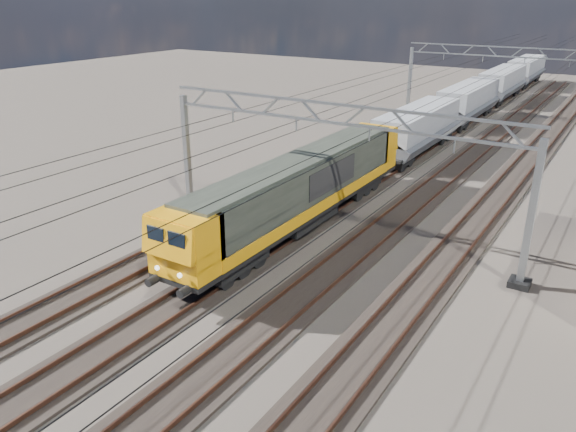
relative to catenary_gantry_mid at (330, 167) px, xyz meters
The scene contains 13 objects.
ground 5.59m from the catenary_gantry_mid, 90.00° to the right, with size 160.00×160.00×0.00m, color black.
track_outer_west 8.17m from the catenary_gantry_mid, 146.31° to the right, with size 2.60×140.00×0.30m.
track_loco 5.89m from the catenary_gantry_mid, 116.57° to the right, with size 2.60×140.00×0.30m.
track_inner_east 5.89m from the catenary_gantry_mid, 63.43° to the right, with size 2.60×140.00×0.30m.
track_outer_east 8.17m from the catenary_gantry_mid, 33.69° to the right, with size 2.60×140.00×0.30m.
catenary_gantry_mid is the anchor object (origin of this frame).
catenary_gantry_far 36.00m from the catenary_gantry_mid, 90.00° to the left, with size 19.90×0.90×7.11m.
overhead_wires 4.40m from the catenary_gantry_mid, 90.00° to the left, with size 12.03×140.00×0.53m.
locomotive 2.61m from the catenary_gantry_mid, 164.21° to the left, with size 2.76×21.10×3.62m.
hopper_wagon_lead 18.45m from the catenary_gantry_mid, 96.25° to the left, with size 3.38×13.00×3.25m.
hopper_wagon_mid 32.57m from the catenary_gantry_mid, 93.53° to the left, with size 3.38×13.00×3.25m.
hopper_wagon_third 46.73m from the catenary_gantry_mid, 92.45° to the left, with size 3.38×13.00×3.25m.
hopper_wagon_fourth 60.92m from the catenary_gantry_mid, 91.88° to the left, with size 3.38×13.00×3.25m.
Camera 1 is at (12.51, -19.78, 11.95)m, focal length 35.00 mm.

